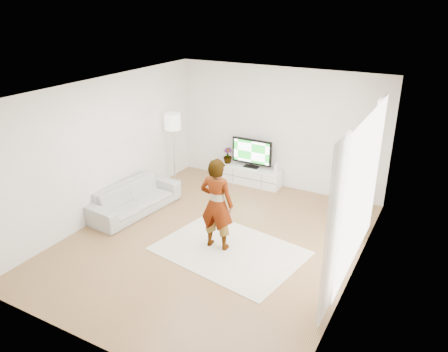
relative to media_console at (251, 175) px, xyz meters
The scene contains 17 objects.
floor 2.83m from the media_console, 78.66° to the right, with size 6.00×6.00×0.00m, color #AB7A4D.
ceiling 3.83m from the media_console, 78.66° to the right, with size 6.00×6.00×0.00m, color white.
wall_left 3.58m from the media_console, 125.13° to the right, with size 0.02×6.00×2.80m, color white.
wall_right 4.29m from the media_console, 42.15° to the right, with size 0.02×6.00×2.80m, color white.
wall_back 1.33m from the media_console, 22.98° to the left, with size 5.00×0.02×2.80m, color white.
wall_front 5.91m from the media_console, 84.51° to the right, with size 5.00×0.02×2.80m, color white.
window 4.10m from the media_console, 39.09° to the right, with size 0.01×2.60×2.50m, color white.
curtain_near 4.92m from the media_console, 51.88° to the right, with size 0.04×0.70×2.60m, color white.
curtain_far 3.37m from the media_console, 21.52° to the right, with size 0.04×0.70×2.60m, color white.
media_console is the anchor object (origin of this frame).
television 0.59m from the media_console, 90.00° to the left, with size 1.00×0.20×0.70m.
game_console 0.73m from the media_console, ahead, with size 0.06×0.17×0.23m.
potted_plant 0.75m from the media_console, behind, with size 0.22×0.22×0.38m, color #3F7238.
rug 3.09m from the media_console, 71.51° to the right, with size 2.47×1.78×0.01m, color beige.
player 3.05m from the media_console, 76.27° to the right, with size 0.62×0.40×1.69m, color #334772.
sofa 2.92m from the media_console, 120.99° to the right, with size 2.06×0.81×0.60m, color #B1B1AC.
floor_lamp 2.22m from the media_console, 153.60° to the right, with size 0.38×0.38×1.71m.
Camera 1 is at (3.54, -6.07, 4.21)m, focal length 35.00 mm.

